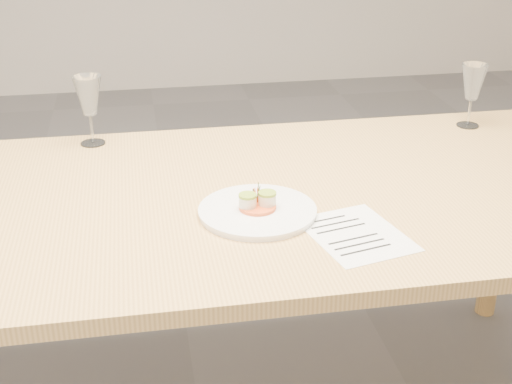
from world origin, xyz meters
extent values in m
cube|color=tan|center=(0.00, 0.00, 0.73)|extent=(2.40, 1.00, 0.04)
cylinder|color=tan|center=(1.10, 0.40, 0.35)|extent=(0.07, 0.07, 0.71)
cylinder|color=white|center=(0.15, -0.13, 0.76)|extent=(0.28, 0.28, 0.01)
cylinder|color=white|center=(0.15, -0.13, 0.76)|extent=(0.28, 0.28, 0.01)
cylinder|color=orange|center=(0.15, -0.13, 0.77)|extent=(0.09, 0.09, 0.01)
cylinder|color=beige|center=(0.12, -0.13, 0.79)|extent=(0.04, 0.04, 0.03)
cylinder|color=beige|center=(0.17, -0.13, 0.79)|extent=(0.04, 0.04, 0.03)
cylinder|color=#91A82E|center=(0.12, -0.13, 0.80)|extent=(0.04, 0.04, 0.01)
cylinder|color=#91A82E|center=(0.17, -0.13, 0.80)|extent=(0.04, 0.04, 0.01)
cylinder|color=#D2D471|center=(0.20, -0.17, 0.76)|extent=(0.04, 0.04, 0.00)
cube|color=white|center=(0.35, -0.27, 0.75)|extent=(0.25, 0.29, 0.00)
cube|color=black|center=(0.31, -0.18, 0.75)|extent=(0.08, 0.02, 0.00)
cube|color=black|center=(0.32, -0.21, 0.75)|extent=(0.12, 0.04, 0.00)
cube|color=black|center=(0.32, -0.24, 0.75)|extent=(0.12, 0.04, 0.00)
cube|color=black|center=(0.34, -0.29, 0.75)|extent=(0.12, 0.04, 0.00)
cube|color=black|center=(0.34, -0.32, 0.75)|extent=(0.12, 0.04, 0.00)
cube|color=black|center=(0.35, -0.34, 0.75)|extent=(0.12, 0.04, 0.00)
cylinder|color=white|center=(-0.26, 0.42, 0.75)|extent=(0.07, 0.07, 0.00)
cylinder|color=white|center=(-0.26, 0.42, 0.80)|extent=(0.01, 0.01, 0.09)
cone|color=white|center=(-0.26, 0.42, 0.90)|extent=(0.08, 0.08, 0.11)
cylinder|color=white|center=(0.92, 0.37, 0.75)|extent=(0.07, 0.07, 0.00)
cylinder|color=white|center=(0.92, 0.37, 0.80)|extent=(0.01, 0.01, 0.09)
cone|color=white|center=(0.92, 0.37, 0.90)|extent=(0.08, 0.08, 0.11)
camera|label=1|loc=(-0.12, -1.63, 1.52)|focal=50.00mm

